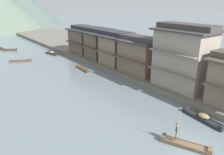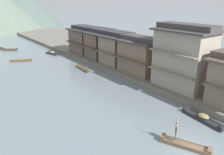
{
  "view_description": "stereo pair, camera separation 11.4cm",
  "coord_description": "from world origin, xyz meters",
  "px_view_note": "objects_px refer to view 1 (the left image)",
  "views": [
    {
      "loc": [
        -15.8,
        -8.25,
        12.44
      ],
      "look_at": [
        1.99,
        14.9,
        2.06
      ],
      "focal_mm": 35.13,
      "sensor_mm": 36.0,
      "label": 1
    },
    {
      "loc": [
        -15.71,
        -8.32,
        12.44
      ],
      "look_at": [
        1.99,
        14.9,
        2.06
      ],
      "focal_mm": 35.13,
      "sensor_mm": 36.0,
      "label": 2
    }
  ],
  "objects_px": {
    "boat_moored_second": "(21,61)",
    "house_waterfront_narrow": "(118,48)",
    "boat_foreground_poled": "(186,145)",
    "boat_moored_far": "(10,50)",
    "boat_midriver_drifting": "(83,69)",
    "boatman_person": "(177,129)",
    "house_waterfront_far": "(101,43)",
    "house_waterfront_end": "(85,40)",
    "house_waterfront_tall": "(140,55)",
    "boat_midriver_upstream": "(203,118)",
    "house_waterfront_second": "(183,57)",
    "boat_moored_third": "(52,53)"
  },
  "relations": [
    {
      "from": "boat_midriver_upstream",
      "to": "house_waterfront_narrow",
      "type": "relative_size",
      "value": 0.76
    },
    {
      "from": "boatman_person",
      "to": "house_waterfront_second",
      "type": "xyz_separation_m",
      "value": [
        10.57,
        7.25,
        3.53
      ]
    },
    {
      "from": "boat_midriver_drifting",
      "to": "house_waterfront_narrow",
      "type": "xyz_separation_m",
      "value": [
        6.18,
        -2.63,
        3.63
      ]
    },
    {
      "from": "house_waterfront_second",
      "to": "house_waterfront_far",
      "type": "xyz_separation_m",
      "value": [
        0.59,
        20.52,
        -1.28
      ]
    },
    {
      "from": "boat_moored_second",
      "to": "house_waterfront_end",
      "type": "height_order",
      "value": "house_waterfront_end"
    },
    {
      "from": "house_waterfront_tall",
      "to": "house_waterfront_narrow",
      "type": "distance_m",
      "value": 6.65
    },
    {
      "from": "boat_moored_far",
      "to": "boat_midriver_upstream",
      "type": "height_order",
      "value": "boat_midriver_upstream"
    },
    {
      "from": "boat_moored_second",
      "to": "boat_moored_third",
      "type": "distance_m",
      "value": 8.33
    },
    {
      "from": "boat_foreground_poled",
      "to": "house_waterfront_second",
      "type": "bearing_deg",
      "value": 38.39
    },
    {
      "from": "boat_moored_far",
      "to": "house_waterfront_narrow",
      "type": "height_order",
      "value": "house_waterfront_narrow"
    },
    {
      "from": "boat_moored_second",
      "to": "boat_midriver_upstream",
      "type": "distance_m",
      "value": 38.14
    },
    {
      "from": "house_waterfront_second",
      "to": "house_waterfront_tall",
      "type": "xyz_separation_m",
      "value": [
        -0.22,
        8.19,
        -1.29
      ]
    },
    {
      "from": "boat_moored_second",
      "to": "house_waterfront_narrow",
      "type": "relative_size",
      "value": 0.64
    },
    {
      "from": "boatman_person",
      "to": "house_waterfront_end",
      "type": "bearing_deg",
      "value": 72.19
    },
    {
      "from": "boat_midriver_upstream",
      "to": "house_waterfront_tall",
      "type": "xyz_separation_m",
      "value": [
        4.54,
        14.72,
        3.51
      ]
    },
    {
      "from": "boatman_person",
      "to": "house_waterfront_second",
      "type": "distance_m",
      "value": 13.3
    },
    {
      "from": "boatman_person",
      "to": "house_waterfront_narrow",
      "type": "xyz_separation_m",
      "value": [
        10.97,
        22.07,
        2.24
      ]
    },
    {
      "from": "house_waterfront_far",
      "to": "boat_midriver_upstream",
      "type": "bearing_deg",
      "value": -101.19
    },
    {
      "from": "house_waterfront_end",
      "to": "house_waterfront_far",
      "type": "bearing_deg",
      "value": -87.61
    },
    {
      "from": "boat_moored_second",
      "to": "boat_moored_far",
      "type": "height_order",
      "value": "boat_moored_far"
    },
    {
      "from": "boat_moored_third",
      "to": "house_waterfront_tall",
      "type": "distance_m",
      "value": 25.48
    },
    {
      "from": "boat_moored_far",
      "to": "boat_foreground_poled",
      "type": "bearing_deg",
      "value": -87.47
    },
    {
      "from": "boat_moored_third",
      "to": "house_waterfront_tall",
      "type": "xyz_separation_m",
      "value": [
        5.18,
        -24.7,
        3.52
      ]
    },
    {
      "from": "boat_moored_far",
      "to": "house_waterfront_end",
      "type": "xyz_separation_m",
      "value": [
        12.8,
        -16.77,
        3.59
      ]
    },
    {
      "from": "house_waterfront_tall",
      "to": "house_waterfront_narrow",
      "type": "bearing_deg",
      "value": 84.72
    },
    {
      "from": "boat_midriver_drifting",
      "to": "house_waterfront_tall",
      "type": "distance_m",
      "value": 11.39
    },
    {
      "from": "boat_midriver_drifting",
      "to": "boat_midriver_upstream",
      "type": "bearing_deg",
      "value": -87.54
    },
    {
      "from": "boatman_person",
      "to": "boat_midriver_drifting",
      "type": "bearing_deg",
      "value": 79.03
    },
    {
      "from": "house_waterfront_narrow",
      "to": "house_waterfront_far",
      "type": "xyz_separation_m",
      "value": [
        0.19,
        5.7,
        0.0
      ]
    },
    {
      "from": "boatman_person",
      "to": "house_waterfront_far",
      "type": "bearing_deg",
      "value": 68.1
    },
    {
      "from": "boat_moored_third",
      "to": "boat_moored_far",
      "type": "bearing_deg",
      "value": 123.79
    },
    {
      "from": "boat_foreground_poled",
      "to": "house_waterfront_narrow",
      "type": "relative_size",
      "value": 0.66
    },
    {
      "from": "boat_midriver_drifting",
      "to": "boat_midriver_upstream",
      "type": "relative_size",
      "value": 0.91
    },
    {
      "from": "boat_moored_third",
      "to": "boat_moored_far",
      "type": "distance_m",
      "value": 12.72
    },
    {
      "from": "boat_foreground_poled",
      "to": "house_waterfront_narrow",
      "type": "xyz_separation_m",
      "value": [
        10.59,
        22.89,
        3.61
      ]
    },
    {
      "from": "boat_midriver_upstream",
      "to": "boat_moored_second",
      "type": "bearing_deg",
      "value": 103.12
    },
    {
      "from": "boat_foreground_poled",
      "to": "boat_midriver_drifting",
      "type": "bearing_deg",
      "value": 80.21
    },
    {
      "from": "house_waterfront_second",
      "to": "house_waterfront_end",
      "type": "relative_size",
      "value": 1.22
    },
    {
      "from": "boat_moored_third",
      "to": "boat_midriver_upstream",
      "type": "distance_m",
      "value": 39.42
    },
    {
      "from": "boat_moored_second",
      "to": "boat_midriver_drifting",
      "type": "distance_m",
      "value": 15.22
    },
    {
      "from": "boat_midriver_drifting",
      "to": "boat_midriver_upstream",
      "type": "distance_m",
      "value": 24.0
    },
    {
      "from": "boat_moored_second",
      "to": "boat_midriver_drifting",
      "type": "xyz_separation_m",
      "value": [
        7.63,
        -13.17,
        0.02
      ]
    },
    {
      "from": "boat_foreground_poled",
      "to": "house_waterfront_far",
      "type": "xyz_separation_m",
      "value": [
        10.78,
        28.59,
        3.62
      ]
    },
    {
      "from": "boat_moored_far",
      "to": "house_waterfront_narrow",
      "type": "relative_size",
      "value": 0.52
    },
    {
      "from": "boat_midriver_drifting",
      "to": "house_waterfront_narrow",
      "type": "bearing_deg",
      "value": -23.03
    },
    {
      "from": "boatman_person",
      "to": "house_waterfront_narrow",
      "type": "height_order",
      "value": "house_waterfront_narrow"
    },
    {
      "from": "boat_moored_far",
      "to": "boat_midriver_drifting",
      "type": "bearing_deg",
      "value": -75.6
    },
    {
      "from": "house_waterfront_narrow",
      "to": "house_waterfront_end",
      "type": "bearing_deg",
      "value": 90.31
    },
    {
      "from": "boat_moored_far",
      "to": "boat_midriver_drifting",
      "type": "height_order",
      "value": "boat_moored_far"
    },
    {
      "from": "boat_midriver_upstream",
      "to": "boat_midriver_drifting",
      "type": "bearing_deg",
      "value": 92.46
    }
  ]
}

